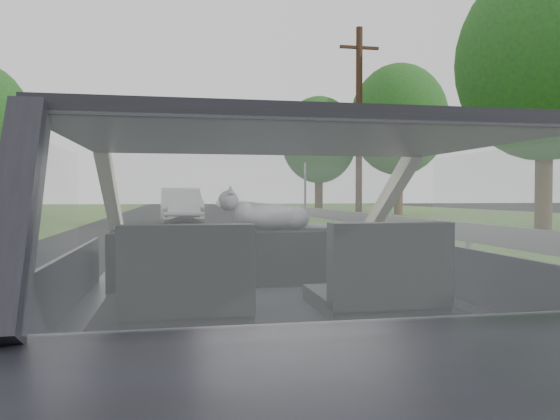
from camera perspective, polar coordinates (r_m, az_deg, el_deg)
name	(u,v)px	position (r m, az deg, el deg)	size (l,w,h in m)	color
subject_car	(274,298)	(2.53, -0.61, -9.23)	(1.80, 4.00, 1.45)	black
dashboard	(255,256)	(3.12, -2.64, -4.84)	(1.58, 0.45, 0.30)	black
driver_seat	(187,277)	(2.18, -9.73, -6.87)	(0.50, 0.72, 0.42)	black
passenger_seat	(380,271)	(2.33, 10.44, -6.31)	(0.50, 0.72, 0.42)	black
steering_wheel	(184,250)	(2.79, -9.96, -4.19)	(0.36, 0.36, 0.04)	black
cat	(272,216)	(3.12, -0.81, -0.58)	(0.56, 0.17, 0.25)	gray
guardrail	(377,221)	(13.33, 10.10, -1.09)	(0.05, 90.00, 0.32)	#A2A2A2
other_car	(181,205)	(23.45, -10.33, 0.48)	(1.81, 4.57, 1.50)	silver
highway_sign	(305,191)	(26.08, 2.65, 1.99)	(0.11, 1.10, 2.75)	#176822
utility_pole	(359,128)	(19.64, 8.25, 8.43)	(0.23, 0.23, 7.08)	#3E2215
tree_1	(545,100)	(19.79, 25.93, 10.28)	(5.60, 5.60, 8.48)	#1F421E
tree_2	(319,157)	(33.96, 4.08, 5.54)	(4.66, 4.66, 7.07)	#1F421E
tree_3	(399,142)	(33.74, 12.30, 7.00)	(5.80, 5.80, 8.79)	#1F421E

